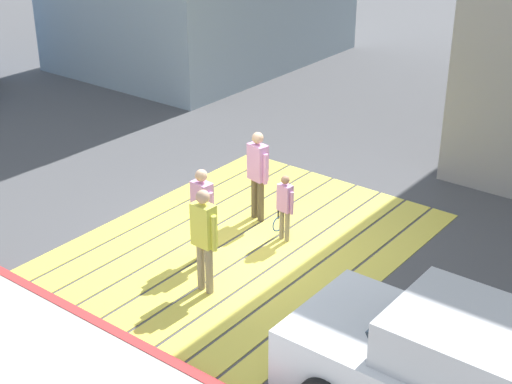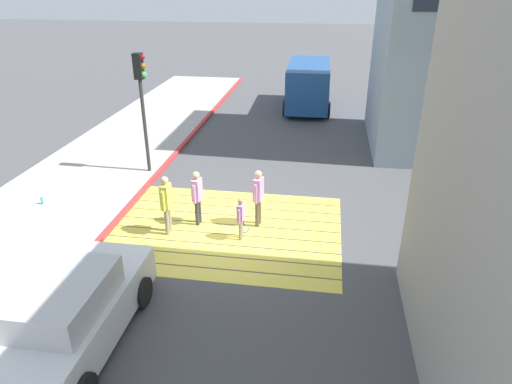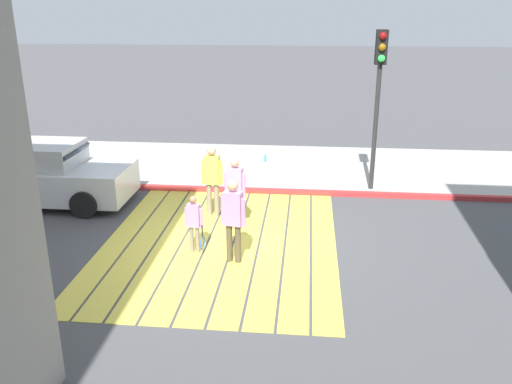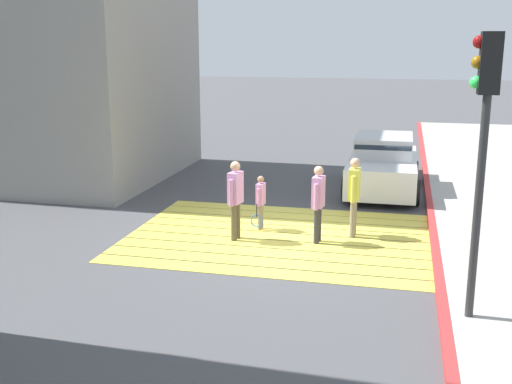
# 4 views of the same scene
# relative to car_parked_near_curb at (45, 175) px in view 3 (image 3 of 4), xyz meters

# --- Properties ---
(ground_plane) EXTENTS (120.00, 120.00, 0.00)m
(ground_plane) POSITION_rel_car_parked_near_curb_xyz_m (2.00, 4.82, -0.73)
(ground_plane) COLOR #4C4C4F
(crosswalk_stripes) EXTENTS (6.40, 4.90, 0.01)m
(crosswalk_stripes) POSITION_rel_car_parked_near_curb_xyz_m (2.00, 4.82, -0.73)
(crosswalk_stripes) COLOR #EAD64C
(crosswalk_stripes) RESTS_ON ground
(sidewalk_west) EXTENTS (4.80, 40.00, 0.12)m
(sidewalk_west) POSITION_rel_car_parked_near_curb_xyz_m (-3.60, 4.82, -0.67)
(sidewalk_west) COLOR #ADA8A0
(sidewalk_west) RESTS_ON ground
(curb_painted) EXTENTS (0.16, 40.00, 0.13)m
(curb_painted) POSITION_rel_car_parked_near_curb_xyz_m (-1.25, 4.82, -0.67)
(curb_painted) COLOR #BC3333
(curb_painted) RESTS_ON ground
(car_parked_near_curb) EXTENTS (2.00, 4.31, 1.57)m
(car_parked_near_curb) POSITION_rel_car_parked_near_curb_xyz_m (0.00, 0.00, 0.00)
(car_parked_near_curb) COLOR white
(car_parked_near_curb) RESTS_ON ground
(traffic_light_corner) EXTENTS (0.39, 0.28, 4.24)m
(traffic_light_corner) POSITION_rel_car_parked_near_curb_xyz_m (-1.58, 8.35, 2.30)
(traffic_light_corner) COLOR #2D2D2D
(traffic_light_corner) RESTS_ON ground
(water_bottle) EXTENTS (0.07, 0.07, 0.22)m
(water_bottle) POSITION_rel_car_parked_near_curb_xyz_m (-3.92, 5.29, -0.50)
(water_bottle) COLOR #33A5BF
(water_bottle) RESTS_ON sidewalk_west
(pedestrian_adult_lead) EXTENTS (0.28, 0.49, 1.69)m
(pedestrian_adult_lead) POSITION_rel_car_parked_near_curb_xyz_m (2.84, 5.23, 0.25)
(pedestrian_adult_lead) COLOR brown
(pedestrian_adult_lead) RESTS_ON ground
(pedestrian_adult_trailing) EXTENTS (0.24, 0.50, 1.72)m
(pedestrian_adult_trailing) POSITION_rel_car_parked_near_curb_xyz_m (0.45, 4.39, 0.27)
(pedestrian_adult_trailing) COLOR gray
(pedestrian_adult_trailing) RESTS_ON ground
(pedestrian_adult_side) EXTENTS (0.25, 0.48, 1.64)m
(pedestrian_adult_side) POSITION_rel_car_parked_near_curb_xyz_m (1.13, 5.03, 0.22)
(pedestrian_adult_side) COLOR #333338
(pedestrian_adult_side) RESTS_ON ground
(pedestrian_child_with_racket) EXTENTS (0.28, 0.39, 1.23)m
(pedestrian_child_with_racket) POSITION_rel_car_parked_near_curb_xyz_m (2.50, 4.38, -0.05)
(pedestrian_child_with_racket) COLOR gray
(pedestrian_child_with_racket) RESTS_ON ground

